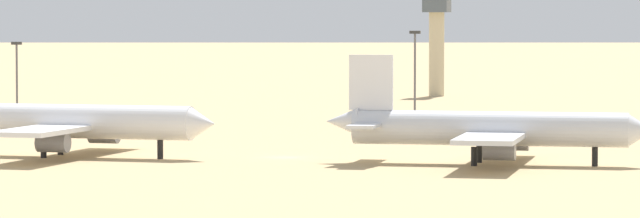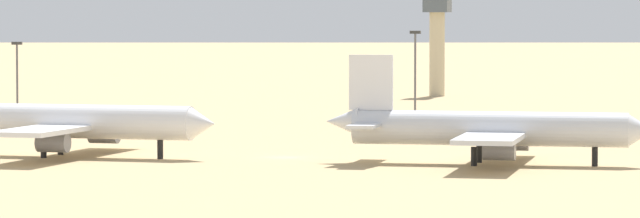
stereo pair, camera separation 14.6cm
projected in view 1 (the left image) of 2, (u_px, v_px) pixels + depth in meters
ground at (284, 157)px, 240.18m from camera, size 4000.00×4000.00×0.00m
parked_jet_white_2 at (61, 121)px, 241.36m from camera, size 40.81×34.19×13.50m
parked_jet_white_3 at (486, 129)px, 229.31m from camera, size 39.43×33.15×13.03m
control_tower at (437, 31)px, 402.84m from camera, size 5.20×5.20×22.57m
light_pole_mid at (17, 73)px, 325.65m from camera, size 1.80×0.50×12.86m
light_pole_east at (415, 69)px, 315.70m from camera, size 1.80×0.50×14.85m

